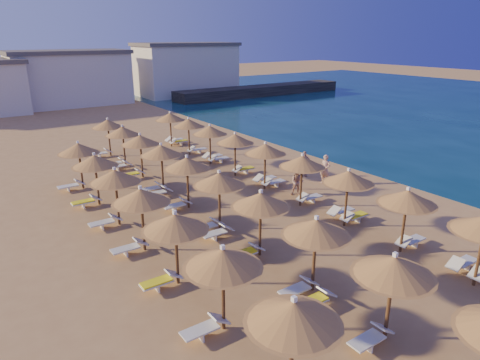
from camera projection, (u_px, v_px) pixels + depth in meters
ground at (290, 223)px, 22.02m from camera, size 220.00×220.00×0.00m
jetty at (262, 91)px, 68.70m from camera, size 30.03×4.22×1.50m
hotel_blocks at (90, 77)px, 59.70m from camera, size 47.36×10.50×8.10m
parasol_row_east at (302, 162)px, 23.51m from camera, size 2.56×35.72×3.06m
parasol_row_west at (219, 180)px, 20.62m from camera, size 2.56×35.72×3.06m
parasol_row_inland at (141, 197)px, 18.48m from camera, size 2.56×22.46×3.06m
loungers at (244, 216)px, 22.07m from camera, size 12.40×34.60×0.66m
beachgoer_a at (325, 169)px, 27.63m from camera, size 0.65×0.80×1.92m
beachgoer_c at (304, 164)px, 29.16m from camera, size 1.09×0.93×1.76m
beachgoer_b at (297, 182)px, 25.65m from camera, size 1.00×0.99×1.63m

